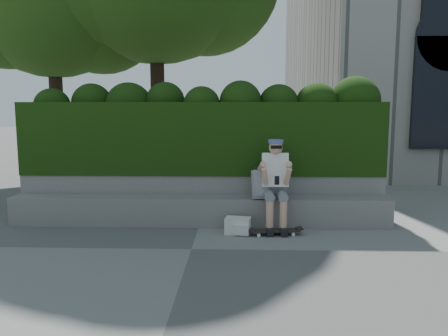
{
  "coord_description": "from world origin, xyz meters",
  "views": [
    {
      "loc": [
        0.61,
        -5.55,
        1.83
      ],
      "look_at": [
        0.4,
        1.0,
        0.95
      ],
      "focal_mm": 35.0,
      "sensor_mm": 36.0,
      "label": 1
    }
  ],
  "objects_px": {
    "person": "(275,180)",
    "skateboard": "(275,231)",
    "backpack_plaid": "(262,184)",
    "backpack_ground": "(238,226)"
  },
  "relations": [
    {
      "from": "person",
      "to": "skateboard",
      "type": "relative_size",
      "value": 1.87
    },
    {
      "from": "person",
      "to": "backpack_plaid",
      "type": "bearing_deg",
      "value": 157.48
    },
    {
      "from": "skateboard",
      "to": "backpack_ground",
      "type": "relative_size",
      "value": 2.01
    },
    {
      "from": "backpack_plaid",
      "to": "backpack_ground",
      "type": "relative_size",
      "value": 1.22
    },
    {
      "from": "skateboard",
      "to": "backpack_ground",
      "type": "bearing_deg",
      "value": 167.59
    },
    {
      "from": "skateboard",
      "to": "backpack_plaid",
      "type": "bearing_deg",
      "value": 105.01
    },
    {
      "from": "skateboard",
      "to": "backpack_ground",
      "type": "height_order",
      "value": "backpack_ground"
    },
    {
      "from": "backpack_plaid",
      "to": "backpack_ground",
      "type": "distance_m",
      "value": 0.78
    },
    {
      "from": "person",
      "to": "skateboard",
      "type": "xyz_separation_m",
      "value": [
        -0.02,
        -0.37,
        -0.69
      ]
    },
    {
      "from": "backpack_ground",
      "to": "backpack_plaid",
      "type": "bearing_deg",
      "value": 54.94
    }
  ]
}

